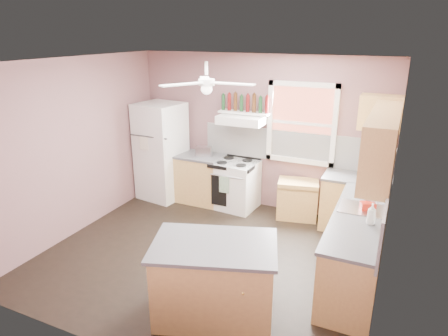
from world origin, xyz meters
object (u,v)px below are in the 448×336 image
at_px(toaster, 204,151).
at_px(island, 215,282).
at_px(cart, 297,199).
at_px(refrigerator, 161,151).
at_px(stove, 235,185).

bearing_deg(toaster, island, -73.52).
distance_m(toaster, cart, 1.86).
bearing_deg(island, cart, 67.59).
distance_m(refrigerator, toaster, 0.87).
bearing_deg(island, refrigerator, 113.53).
xyz_separation_m(refrigerator, stove, (1.45, 0.11, -0.48)).
distance_m(refrigerator, island, 3.62).
bearing_deg(cart, stove, 170.27).
height_order(cart, island, island).
bearing_deg(stove, cart, 7.42).
height_order(stove, cart, stove).
xyz_separation_m(refrigerator, island, (2.40, -2.67, -0.48)).
height_order(toaster, island, toaster).
height_order(stove, island, same).
xyz_separation_m(toaster, island, (1.54, -2.75, -0.56)).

